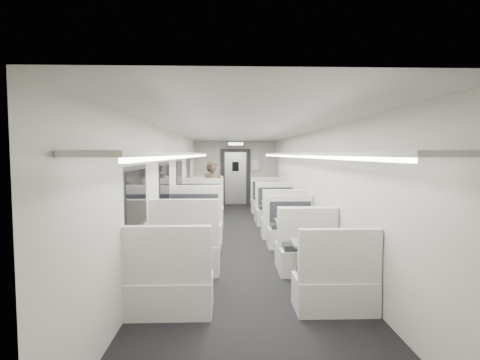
{
  "coord_description": "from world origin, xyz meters",
  "views": [
    {
      "loc": [
        -0.31,
        -8.09,
        1.92
      ],
      "look_at": [
        0.02,
        1.59,
        1.24
      ],
      "focal_mm": 28.0,
      "sensor_mm": 36.0,
      "label": 1
    }
  ],
  "objects": [
    {
      "name": "wall_notice",
      "position": [
        0.75,
        5.92,
        1.5
      ],
      "size": [
        0.32,
        0.02,
        0.4
      ],
      "primitive_type": "cube",
      "color": "silver",
      "rests_on": "room"
    },
    {
      "name": "passenger",
      "position": [
        -0.71,
        2.26,
        0.86
      ],
      "size": [
        0.72,
        0.58,
        1.72
      ],
      "primitive_type": "imported",
      "rotation": [
        0.0,
        0.0,
        0.29
      ],
      "color": "black",
      "rests_on": "room"
    },
    {
      "name": "booth_right_b",
      "position": [
        1.0,
        1.14,
        0.38
      ],
      "size": [
        1.04,
        2.11,
        1.13
      ],
      "color": "white",
      "rests_on": "room"
    },
    {
      "name": "window_d",
      "position": [
        -1.49,
        -3.2,
        1.35
      ],
      "size": [
        0.02,
        1.18,
        0.84
      ],
      "primitive_type": "cube",
      "color": "black",
      "rests_on": "room"
    },
    {
      "name": "booth_left_d",
      "position": [
        -1.0,
        -2.91,
        0.37
      ],
      "size": [
        1.01,
        2.06,
        1.1
      ],
      "color": "white",
      "rests_on": "room"
    },
    {
      "name": "window_a",
      "position": [
        -1.49,
        3.4,
        1.35
      ],
      "size": [
        0.02,
        1.18,
        0.84
      ],
      "primitive_type": "cube",
      "color": "black",
      "rests_on": "room"
    },
    {
      "name": "booth_left_c",
      "position": [
        -1.0,
        -1.29,
        0.41
      ],
      "size": [
        1.12,
        2.28,
        1.22
      ],
      "color": "white",
      "rests_on": "room"
    },
    {
      "name": "window_c",
      "position": [
        -1.49,
        -1.0,
        1.35
      ],
      "size": [
        0.02,
        1.18,
        0.84
      ],
      "primitive_type": "cube",
      "color": "black",
      "rests_on": "room"
    },
    {
      "name": "booth_left_a",
      "position": [
        -1.0,
        3.1,
        0.4
      ],
      "size": [
        1.1,
        2.24,
        1.2
      ],
      "color": "white",
      "rests_on": "room"
    },
    {
      "name": "exit_sign",
      "position": [
        0.0,
        5.44,
        2.28
      ],
      "size": [
        0.62,
        0.12,
        0.16
      ],
      "color": "black",
      "rests_on": "room"
    },
    {
      "name": "luggage_rack_right",
      "position": [
        1.24,
        -0.3,
        1.92
      ],
      "size": [
        0.46,
        10.4,
        0.09
      ],
      "color": "white",
      "rests_on": "room"
    },
    {
      "name": "luggage_rack_left",
      "position": [
        -1.24,
        -0.3,
        1.92
      ],
      "size": [
        0.46,
        10.4,
        0.09
      ],
      "color": "white",
      "rests_on": "room"
    },
    {
      "name": "room",
      "position": [
        0.0,
        0.0,
        1.2
      ],
      "size": [
        3.24,
        12.24,
        2.64
      ],
      "color": "black",
      "rests_on": "ground"
    },
    {
      "name": "booth_left_b",
      "position": [
        -1.0,
        0.88,
        0.42
      ],
      "size": [
        1.16,
        2.35,
        1.26
      ],
      "color": "white",
      "rests_on": "room"
    },
    {
      "name": "booth_right_d",
      "position": [
        1.0,
        -2.94,
        0.35
      ],
      "size": [
        0.97,
        1.96,
        1.05
      ],
      "color": "white",
      "rests_on": "room"
    },
    {
      "name": "vestibule_door",
      "position": [
        0.0,
        5.93,
        1.04
      ],
      "size": [
        1.1,
        0.13,
        2.1
      ],
      "color": "black",
      "rests_on": "room"
    },
    {
      "name": "booth_right_a",
      "position": [
        1.0,
        3.29,
        0.38
      ],
      "size": [
        1.05,
        2.12,
        1.13
      ],
      "color": "white",
      "rests_on": "room"
    },
    {
      "name": "booth_right_c",
      "position": [
        1.0,
        -1.24,
        0.35
      ],
      "size": [
        0.96,
        1.95,
        1.05
      ],
      "color": "white",
      "rests_on": "room"
    },
    {
      "name": "window_b",
      "position": [
        -1.49,
        1.2,
        1.35
      ],
      "size": [
        0.02,
        1.18,
        0.84
      ],
      "primitive_type": "cube",
      "color": "black",
      "rests_on": "room"
    }
  ]
}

